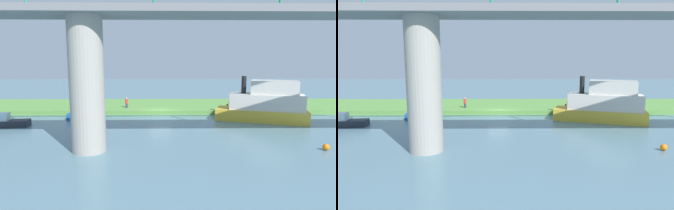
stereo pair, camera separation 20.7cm
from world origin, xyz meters
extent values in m
plane|color=slate|center=(0.00, 0.00, 0.00)|extent=(160.00, 160.00, 0.00)
cube|color=#5B9342|center=(0.00, -6.00, 0.25)|extent=(80.00, 12.00, 0.50)
cylinder|color=#9E998E|center=(5.16, 14.87, 4.91)|extent=(2.50, 2.50, 9.82)
cube|color=slate|center=(5.16, 14.87, 10.07)|extent=(68.08, 4.00, 0.50)
cylinder|color=#2D334C|center=(4.53, -2.69, 0.78)|extent=(0.29, 0.29, 0.55)
cylinder|color=red|center=(4.53, -2.69, 1.35)|extent=(0.48, 0.48, 0.60)
sphere|color=tan|center=(4.53, -2.69, 1.77)|extent=(0.24, 0.24, 0.24)
cylinder|color=brown|center=(-8.60, -0.57, 0.89)|extent=(0.20, 0.20, 0.78)
cube|color=gold|center=(-11.42, 3.89, 0.66)|extent=(10.37, 6.33, 1.31)
cube|color=beige|center=(-11.93, 4.07, 2.19)|extent=(8.40, 5.38, 1.75)
cube|color=beige|center=(-12.65, 4.32, 3.83)|extent=(5.47, 3.97, 1.53)
cylinder|color=black|center=(-9.56, 3.24, 4.04)|extent=(0.55, 0.55, 1.97)
cube|color=#D84C2D|center=(-8.94, 3.03, 1.80)|extent=(2.30, 2.43, 0.98)
cube|color=#195199|center=(8.74, 2.35, 0.32)|extent=(4.32, 2.16, 0.64)
cube|color=silver|center=(9.28, 2.44, 1.01)|extent=(1.67, 1.41, 0.73)
cube|color=#1E232D|center=(15.69, 6.48, 0.33)|extent=(4.47, 2.12, 0.67)
cube|color=silver|center=(16.26, 6.56, 1.05)|extent=(1.70, 1.43, 0.76)
sphere|color=orange|center=(-12.65, 15.00, 0.25)|extent=(0.50, 0.50, 0.50)
camera|label=1|loc=(-0.34, 35.86, 6.60)|focal=30.91mm
camera|label=2|loc=(-0.54, 35.86, 6.60)|focal=30.91mm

